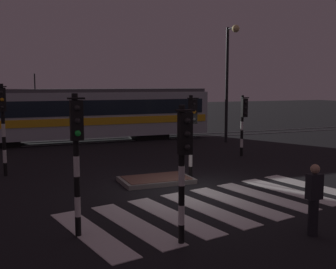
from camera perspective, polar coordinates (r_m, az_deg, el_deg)
name	(u,v)px	position (r m, az deg, el deg)	size (l,w,h in m)	color
ground_plane	(193,190)	(14.10, 3.48, -7.65)	(120.00, 120.00, 0.00)	black
rail_near	(105,142)	(25.70, -8.70, -1.02)	(80.00, 0.12, 0.03)	#59595E
rail_far	(99,139)	(27.08, -9.42, -0.62)	(80.00, 0.12, 0.03)	#59595E
crosswalk_zebra	(222,205)	(12.45, 7.40, -9.64)	(9.54, 5.49, 0.02)	silver
traffic_island	(156,180)	(15.17, -1.64, -6.25)	(2.56, 1.58, 0.18)	slate
traffic_light_kerb_mid_left	(183,154)	(8.97, 2.14, -2.71)	(0.36, 0.42, 3.11)	black
traffic_light_median_centre	(192,124)	(15.44, 3.30, 1.44)	(0.36, 0.42, 3.14)	black
traffic_light_corner_far_left	(3,116)	(17.02, -21.76, 2.42)	(0.36, 0.42, 3.57)	black
traffic_light_corner_far_right	(243,116)	(20.62, 10.30, 2.47)	(0.36, 0.42, 3.00)	black
traffic_light_corner_near_left	(77,144)	(9.62, -12.45, -1.25)	(0.36, 0.42, 3.35)	black
street_lamp_trackside_right	(229,69)	(25.25, 8.42, 8.86)	(0.44, 1.21, 6.93)	black
tram	(78,114)	(25.92, -12.24, 2.83)	(16.63, 2.58, 4.15)	#B2BCC1
pedestrian_waiting_at_kerb	(314,199)	(10.40, 19.41, -8.39)	(0.36, 0.24, 1.71)	black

